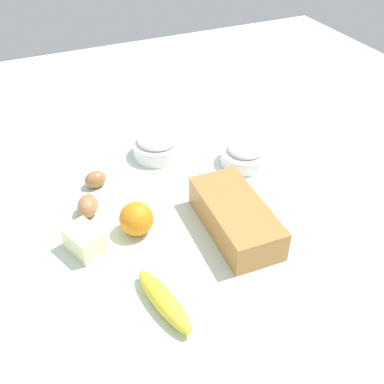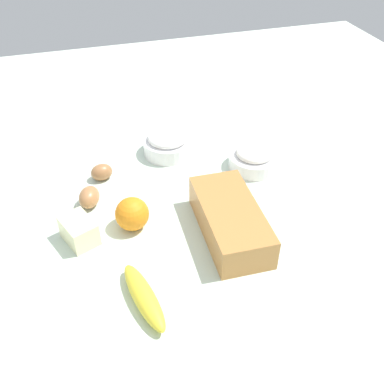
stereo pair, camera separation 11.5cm
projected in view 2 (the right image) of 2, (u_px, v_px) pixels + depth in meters
The scene contains 9 objects.
ground_plane at pixel (192, 207), 1.18m from camera, with size 2.40×2.40×0.02m, color silver.
loaf_pan at pixel (230, 220), 1.07m from camera, with size 0.28×0.14×0.08m.
flour_bowl at pixel (254, 158), 1.29m from camera, with size 0.14×0.14×0.07m.
sugar_bowl at pixel (168, 143), 1.34m from camera, with size 0.15×0.15×0.08m.
banana at pixel (144, 297), 0.92m from camera, with size 0.19×0.04×0.04m, color yellow.
orange_fruit at pixel (132, 214), 1.08m from camera, with size 0.08×0.08×0.08m, color orange.
butter_block at pixel (79, 231), 1.05m from camera, with size 0.09×0.06×0.06m, color #F4EDB2.
egg_near_butter at pixel (89, 197), 1.16m from camera, with size 0.05×0.05×0.07m, color #A97245.
egg_beside_bowl at pixel (102, 172), 1.25m from camera, with size 0.05×0.05×0.06m, color #A06B41.
Camera 2 is at (-0.86, 0.26, 0.76)m, focal length 41.96 mm.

